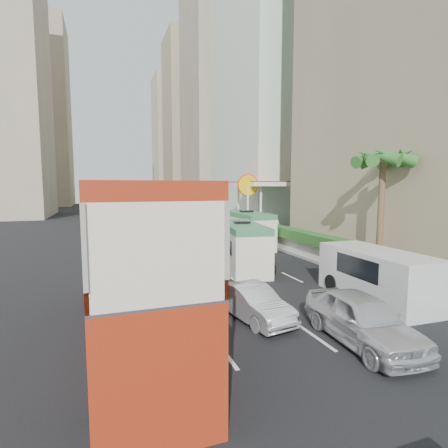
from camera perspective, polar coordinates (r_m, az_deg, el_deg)
name	(u,v)px	position (r m, az deg, el deg)	size (l,w,h in m)	color
ground_plane	(295,315)	(14.26, 11.45, -14.34)	(200.00, 200.00, 0.00)	black
double_decker_bus	(134,262)	(11.73, -14.49, -6.01)	(2.50, 11.00, 5.06)	#A02A13
car_silver_lane_a	(252,319)	(13.64, 4.62, -15.20)	(1.36, 3.91, 1.29)	silver
car_silver_lane_b	(361,343)	(12.53, 21.47, -17.60)	(1.88, 4.67, 1.59)	silver
van_asset	(205,248)	(28.30, -3.06, -3.97)	(2.51, 5.44, 1.51)	silver
minibus_near	(242,246)	(21.14, 2.91, -3.64)	(2.07, 6.20, 2.75)	silver
minibus_far	(246,230)	(28.82, 3.68, -0.91)	(2.16, 6.48, 2.87)	silver
panel_van_near	(377,275)	(16.75, 23.67, -7.71)	(2.20, 5.50, 2.20)	silver
panel_van_far	(222,226)	(34.80, -0.35, -0.37)	(2.05, 5.13, 2.05)	silver
sidewalk	(250,229)	(40.06, 4.21, -0.87)	(6.00, 120.00, 0.18)	#99968C
kerb_wall	(272,239)	(28.94, 7.85, -2.43)	(0.30, 44.00, 1.00)	silver
hedge	(272,229)	(28.83, 7.87, -0.76)	(1.10, 44.00, 0.70)	#2D6626
palm_tree	(381,215)	(21.39, 24.22, 1.36)	(0.36, 0.36, 6.40)	brown
shell_station	(266,207)	(38.44, 6.81, 2.79)	(6.50, 8.00, 5.50)	silver
tower_stripe	(285,12)	(57.13, 9.93, 30.92)	(16.00, 18.00, 58.00)	white
tower_mid	(226,88)	(76.45, 0.40, 21.32)	(16.00, 16.00, 50.00)	tan
tower_far_a	(193,123)	(97.95, -5.13, 16.11)	(14.00, 14.00, 44.00)	tan
tower_far_b	(176,141)	(118.85, -7.81, 13.33)	(14.00, 14.00, 40.00)	tan
tower_left_b	(35,115)	(104.13, -28.47, 15.37)	(16.00, 16.00, 46.00)	tan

